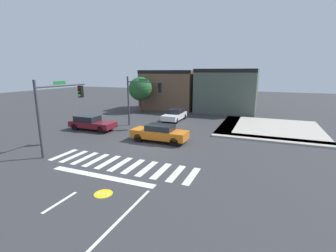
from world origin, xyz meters
name	(u,v)px	position (x,y,z in m)	size (l,w,h in m)	color
ground_plane	(151,145)	(0.00, 0.00, 0.00)	(120.00, 120.00, 0.00)	#353538
crosswalk_near	(120,164)	(0.00, -4.50, 0.00)	(10.06, 2.50, 0.01)	silver
lane_markings	(28,244)	(1.11, -12.02, 0.00)	(6.80, 20.25, 0.01)	white
bike_detector_marking	(103,194)	(1.36, -8.11, 0.00)	(0.92, 0.92, 0.01)	yellow
curb_corner_northeast	(264,128)	(8.49, 9.42, 0.07)	(10.00, 10.60, 0.15)	#B2AA9E
storefront_row	(200,90)	(-0.98, 18.76, 3.10)	(17.18, 6.01, 6.23)	brown
traffic_signal_southwest	(59,102)	(-5.64, -3.64, 3.65)	(0.32, 4.76, 5.34)	#383A3D
traffic_signal_northwest	(142,93)	(-3.86, 5.81, 3.61)	(4.31, 0.32, 5.35)	#383A3D
car_orange	(160,133)	(0.26, 1.15, 0.77)	(4.79, 1.75, 1.47)	orange
car_white	(175,115)	(-1.73, 10.12, 0.71)	(1.82, 4.30, 1.37)	white
car_maroon	(91,123)	(-7.96, 2.39, 0.75)	(4.75, 1.83, 1.45)	maroon
roadside_tree	(140,89)	(-8.50, 14.00, 3.38)	(3.39, 3.39, 5.10)	#4C3823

